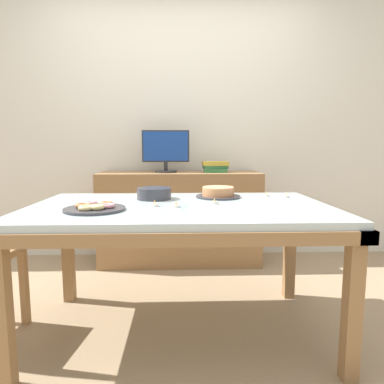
{
  "coord_description": "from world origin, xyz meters",
  "views": [
    {
      "loc": [
        0.0,
        -1.88,
        1.07
      ],
      "look_at": [
        0.07,
        0.08,
        0.81
      ],
      "focal_mm": 32.0,
      "sensor_mm": 36.0,
      "label": 1
    }
  ],
  "objects_px": {
    "book_stack": "(215,167)",
    "tealight_centre": "(154,205)",
    "tealight_left_edge": "(214,202)",
    "tealight_near_cakes": "(175,206)",
    "tealight_right_edge": "(266,195)",
    "pastry_platter": "(94,208)",
    "tealight_near_front": "(286,196)",
    "plate_stack": "(154,193)",
    "cake_chocolate_round": "(218,193)",
    "computer_monitor": "(165,151)"
  },
  "relations": [
    {
      "from": "book_stack",
      "to": "pastry_platter",
      "type": "relative_size",
      "value": 0.77
    },
    {
      "from": "cake_chocolate_round",
      "to": "tealight_centre",
      "type": "relative_size",
      "value": 7.06
    },
    {
      "from": "tealight_right_edge",
      "to": "plate_stack",
      "type": "bearing_deg",
      "value": -173.25
    },
    {
      "from": "tealight_centre",
      "to": "tealight_right_edge",
      "type": "xyz_separation_m",
      "value": [
        0.7,
        0.35,
        0.0
      ]
    },
    {
      "from": "tealight_centre",
      "to": "tealight_left_edge",
      "type": "relative_size",
      "value": 1.0
    },
    {
      "from": "book_stack",
      "to": "tealight_left_edge",
      "type": "distance_m",
      "value": 1.23
    },
    {
      "from": "computer_monitor",
      "to": "tealight_centre",
      "type": "relative_size",
      "value": 10.6
    },
    {
      "from": "plate_stack",
      "to": "tealight_right_edge",
      "type": "bearing_deg",
      "value": 6.75
    },
    {
      "from": "pastry_platter",
      "to": "tealight_right_edge",
      "type": "height_order",
      "value": "pastry_platter"
    },
    {
      "from": "pastry_platter",
      "to": "tealight_near_front",
      "type": "relative_size",
      "value": 7.68
    },
    {
      "from": "cake_chocolate_round",
      "to": "tealight_centre",
      "type": "xyz_separation_m",
      "value": [
        -0.38,
        -0.32,
        -0.02
      ]
    },
    {
      "from": "book_stack",
      "to": "cake_chocolate_round",
      "type": "distance_m",
      "value": 0.97
    },
    {
      "from": "book_stack",
      "to": "plate_stack",
      "type": "bearing_deg",
      "value": -115.37
    },
    {
      "from": "tealight_left_edge",
      "to": "pastry_platter",
      "type": "bearing_deg",
      "value": -164.22
    },
    {
      "from": "plate_stack",
      "to": "tealight_near_front",
      "type": "distance_m",
      "value": 0.83
    },
    {
      "from": "pastry_platter",
      "to": "tealight_near_front",
      "type": "bearing_deg",
      "value": 19.79
    },
    {
      "from": "plate_stack",
      "to": "tealight_near_front",
      "type": "xyz_separation_m",
      "value": [
        0.83,
        0.02,
        -0.02
      ]
    },
    {
      "from": "book_stack",
      "to": "tealight_near_cakes",
      "type": "relative_size",
      "value": 5.95
    },
    {
      "from": "computer_monitor",
      "to": "cake_chocolate_round",
      "type": "relative_size",
      "value": 1.5
    },
    {
      "from": "tealight_near_cakes",
      "to": "tealight_right_edge",
      "type": "bearing_deg",
      "value": 34.03
    },
    {
      "from": "book_stack",
      "to": "plate_stack",
      "type": "distance_m",
      "value": 1.13
    },
    {
      "from": "plate_stack",
      "to": "tealight_right_edge",
      "type": "height_order",
      "value": "plate_stack"
    },
    {
      "from": "tealight_left_edge",
      "to": "tealight_near_cakes",
      "type": "bearing_deg",
      "value": -152.72
    },
    {
      "from": "plate_stack",
      "to": "tealight_left_edge",
      "type": "bearing_deg",
      "value": -29.15
    },
    {
      "from": "cake_chocolate_round",
      "to": "tealight_near_front",
      "type": "height_order",
      "value": "cake_chocolate_round"
    },
    {
      "from": "book_stack",
      "to": "tealight_right_edge",
      "type": "height_order",
      "value": "book_stack"
    },
    {
      "from": "tealight_near_front",
      "to": "computer_monitor",
      "type": "bearing_deg",
      "value": 128.81
    },
    {
      "from": "pastry_platter",
      "to": "plate_stack",
      "type": "relative_size",
      "value": 1.46
    },
    {
      "from": "pastry_platter",
      "to": "tealight_near_cakes",
      "type": "bearing_deg",
      "value": 9.12
    },
    {
      "from": "plate_stack",
      "to": "tealight_left_edge",
      "type": "height_order",
      "value": "plate_stack"
    },
    {
      "from": "tealight_centre",
      "to": "tealight_near_front",
      "type": "relative_size",
      "value": 1.0
    },
    {
      "from": "plate_stack",
      "to": "tealight_near_cakes",
      "type": "height_order",
      "value": "plate_stack"
    },
    {
      "from": "plate_stack",
      "to": "tealight_left_edge",
      "type": "relative_size",
      "value": 5.25
    },
    {
      "from": "book_stack",
      "to": "tealight_centre",
      "type": "bearing_deg",
      "value": -109.71
    },
    {
      "from": "computer_monitor",
      "to": "tealight_near_front",
      "type": "height_order",
      "value": "computer_monitor"
    },
    {
      "from": "tealight_centre",
      "to": "tealight_near_cakes",
      "type": "relative_size",
      "value": 1.0
    },
    {
      "from": "tealight_left_edge",
      "to": "book_stack",
      "type": "bearing_deg",
      "value": 83.91
    },
    {
      "from": "computer_monitor",
      "to": "book_stack",
      "type": "height_order",
      "value": "computer_monitor"
    },
    {
      "from": "cake_chocolate_round",
      "to": "tealight_left_edge",
      "type": "relative_size",
      "value": 7.06
    },
    {
      "from": "tealight_centre",
      "to": "computer_monitor",
      "type": "bearing_deg",
      "value": 89.58
    },
    {
      "from": "tealight_left_edge",
      "to": "tealight_near_cakes",
      "type": "xyz_separation_m",
      "value": [
        -0.21,
        -0.11,
        0.0
      ]
    },
    {
      "from": "computer_monitor",
      "to": "pastry_platter",
      "type": "relative_size",
      "value": 1.38
    },
    {
      "from": "tealight_left_edge",
      "to": "plate_stack",
      "type": "bearing_deg",
      "value": 150.85
    },
    {
      "from": "tealight_centre",
      "to": "cake_chocolate_round",
      "type": "bearing_deg",
      "value": 40.21
    },
    {
      "from": "tealight_near_front",
      "to": "tealight_right_edge",
      "type": "bearing_deg",
      "value": 150.85
    },
    {
      "from": "tealight_centre",
      "to": "tealight_right_edge",
      "type": "bearing_deg",
      "value": 26.71
    },
    {
      "from": "tealight_right_edge",
      "to": "tealight_near_cakes",
      "type": "xyz_separation_m",
      "value": [
        -0.58,
        -0.39,
        0.0
      ]
    },
    {
      "from": "computer_monitor",
      "to": "tealight_centre",
      "type": "distance_m",
      "value": 1.31
    },
    {
      "from": "computer_monitor",
      "to": "cake_chocolate_round",
      "type": "distance_m",
      "value": 1.06
    },
    {
      "from": "tealight_near_front",
      "to": "tealight_left_edge",
      "type": "height_order",
      "value": "same"
    }
  ]
}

